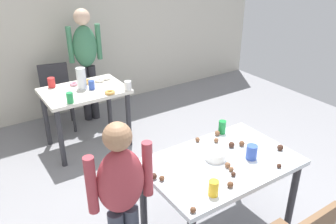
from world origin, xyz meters
The scene contains 37 objects.
wall_back centered at (0.00, 3.20, 1.30)m, with size 6.40×0.10×2.60m, color beige.
dining_table_near centered at (-0.07, 0.03, 0.65)m, with size 1.19×0.78×0.75m.
dining_table_far centered at (-0.43, 2.06, 0.63)m, with size 0.96×0.69×0.75m.
chair_far_table centered at (-0.58, 2.76, 0.50)m, with size 0.48×0.48×0.87m.
person_girl_near centered at (-0.95, 0.02, 0.79)m, with size 0.45×0.23×1.34m.
person_adult_far centered at (-0.12, 2.73, 0.94)m, with size 0.46×0.24×1.56m.
mixing_bowl centered at (-0.09, 0.08, 0.78)m, with size 0.17×0.17×0.07m, color white.
soda_can centered at (0.23, 0.37, 0.81)m, with size 0.07×0.07×0.12m, color #198438.
fork_near centered at (-0.41, 0.03, 0.75)m, with size 0.17×0.02×0.01m, color silver.
cup_near_0 centered at (-0.40, -0.25, 0.81)m, with size 0.07×0.07×0.12m, color yellow.
cup_near_1 centered at (0.15, -0.08, 0.81)m, with size 0.09×0.09×0.12m, color #3351B2.
cake_ball_0 centered at (0.13, 0.14, 0.78)m, with size 0.05×0.05×0.05m, color #3D2319.
cake_ball_1 centered at (-0.05, 0.37, 0.77)m, with size 0.04×0.04×0.04m, color brown.
cake_ball_2 centered at (-0.09, -0.07, 0.77)m, with size 0.05×0.05×0.05m, color brown.
cake_ball_3 centered at (0.08, 0.27, 0.77)m, with size 0.04×0.04×0.04m, color brown.
cake_ball_4 centered at (0.16, 0.36, 0.77)m, with size 0.05×0.05×0.05m, color brown.
cake_ball_5 centered at (-0.61, 0.27, 0.77)m, with size 0.04×0.04×0.04m, color brown.
cake_ball_6 centered at (-0.64, 0.12, 0.77)m, with size 0.05×0.05×0.05m, color #3D2319.
cake_ball_7 centered at (-0.24, -0.26, 0.77)m, with size 0.05×0.05×0.05m, color brown.
cake_ball_8 centered at (0.44, -0.12, 0.78)m, with size 0.05×0.05×0.05m, color #3D2319.
cake_ball_9 centered at (0.22, 0.10, 0.77)m, with size 0.05×0.05×0.05m, color brown.
cake_ball_10 centered at (-0.58, 0.33, 0.77)m, with size 0.04×0.04×0.04m, color brown.
cake_ball_11 centered at (-0.60, 0.07, 0.77)m, with size 0.04×0.04×0.04m, color brown.
cake_ball_12 centered at (-0.11, -0.12, 0.77)m, with size 0.04×0.04×0.04m, color brown.
cake_ball_13 centered at (-0.62, -0.32, 0.77)m, with size 0.04×0.04×0.04m, color brown.
cake_ball_14 centered at (0.23, -0.29, 0.77)m, with size 0.04×0.04×0.04m, color #3D2319.
cake_ball_15 centered at (-0.14, -0.17, 0.77)m, with size 0.04×0.04×0.04m, color #3D2319.
pitcher_far centered at (-0.43, 2.10, 0.88)m, with size 0.11×0.11×0.25m, color white.
cup_far_0 centered at (-0.72, 2.34, 0.81)m, with size 0.09×0.09×0.12m, color red.
cup_far_1 centered at (0.00, 1.76, 0.80)m, with size 0.08×0.08×0.11m, color white.
cup_far_2 centered at (-0.35, 2.02, 0.80)m, with size 0.07×0.07×0.11m, color #3351B2.
cup_far_3 centered at (-0.69, 1.78, 0.81)m, with size 0.07×0.07×0.12m, color green.
donut_far_0 centered at (-0.48, 2.26, 0.77)m, with size 0.11×0.11×0.03m, color pink.
donut_far_1 centered at (-0.32, 2.22, 0.77)m, with size 0.14×0.14×0.04m, color gold.
donut_far_2 centered at (-0.07, 2.23, 0.77)m, with size 0.11×0.11×0.03m, color white.
donut_far_3 centered at (-0.23, 1.77, 0.77)m, with size 0.12×0.12×0.04m, color gold.
donut_far_4 centered at (-0.17, 2.20, 0.77)m, with size 0.11×0.11×0.03m, color white.
Camera 1 is at (-1.70, -1.66, 2.30)m, focal length 37.14 mm.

